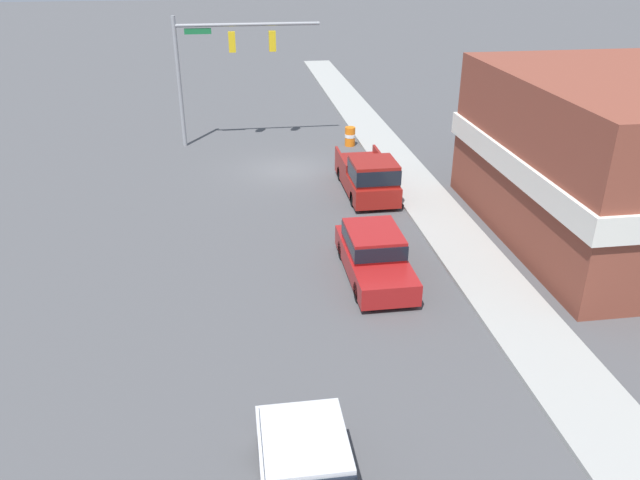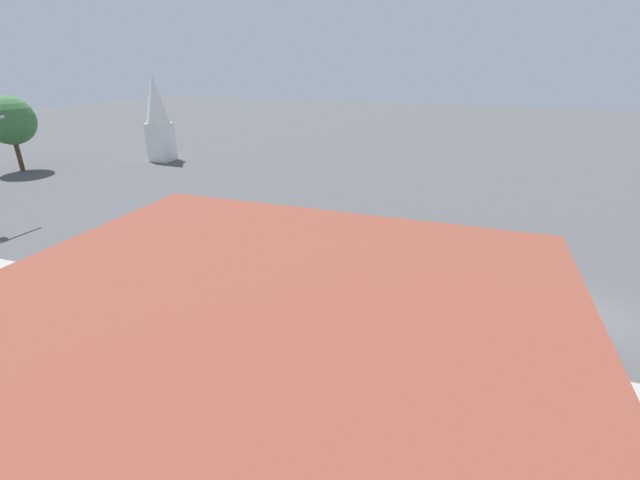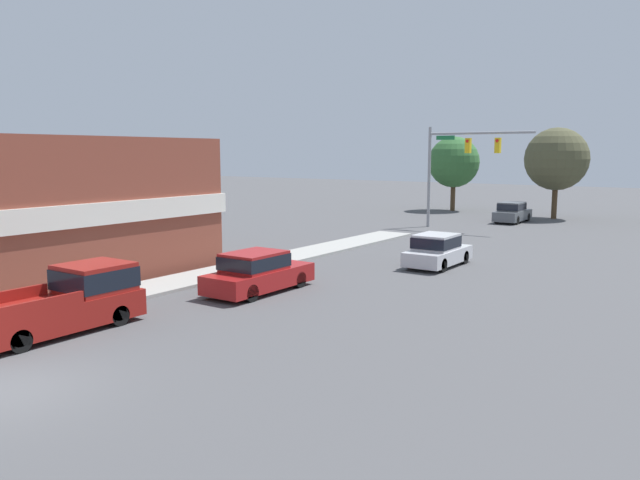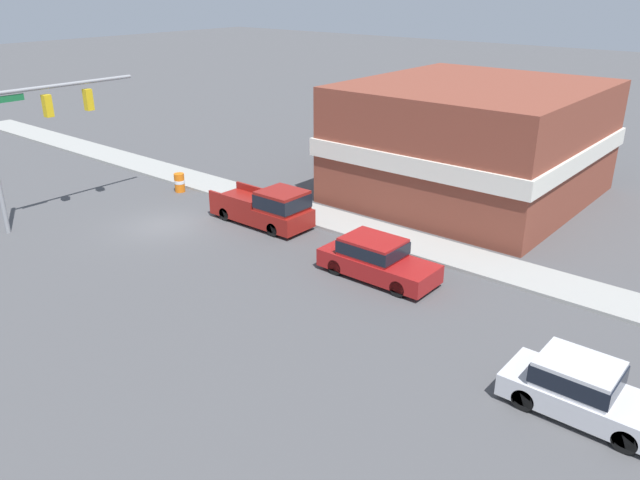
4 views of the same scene
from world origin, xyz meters
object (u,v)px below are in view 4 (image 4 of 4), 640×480
Objects in this scene: pickup_truck_parked at (269,207)px; construction_barrel at (180,182)px; car_lead at (376,258)px; car_oncoming at (581,388)px.

pickup_truck_parked is 7.61m from construction_barrel.
car_lead reaches higher than construction_barrel.
car_lead reaches higher than car_oncoming.
pickup_truck_parked reaches higher than car_lead.
pickup_truck_parked reaches higher than car_oncoming.
pickup_truck_parked is (-4.89, -16.50, 0.13)m from car_oncoming.
car_oncoming is at bearing 69.25° from car_lead.
car_oncoming is 17.21m from pickup_truck_parked.
car_lead is at bearing 82.36° from construction_barrel.
pickup_truck_parked is (-1.40, -7.27, 0.11)m from car_lead.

